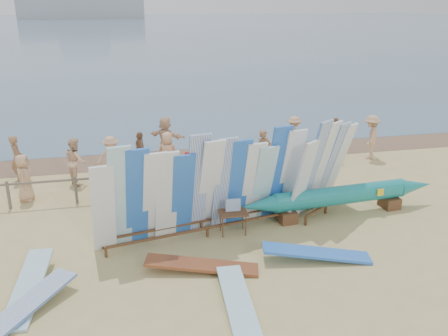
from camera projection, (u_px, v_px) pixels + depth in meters
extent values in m
plane|color=tan|center=(146.00, 240.00, 12.79)|extent=(160.00, 160.00, 0.00)
cube|color=#445F7B|center=(117.00, 25.00, 130.72)|extent=(320.00, 240.00, 0.02)
cube|color=brown|center=(135.00, 159.00, 19.43)|extent=(40.00, 2.60, 0.01)
cube|color=#999EA3|center=(82.00, 8.00, 174.85)|extent=(45.00, 8.00, 8.00)
cube|color=#6B5E50|center=(139.00, 175.00, 15.29)|extent=(12.00, 0.06, 0.06)
cube|color=#6B5E50|center=(9.00, 195.00, 14.60)|extent=(0.08, 0.08, 0.90)
cube|color=#6B5E50|center=(76.00, 190.00, 15.00)|extent=(0.08, 0.08, 0.90)
cube|color=#6B5E50|center=(140.00, 185.00, 15.41)|extent=(0.08, 0.08, 0.90)
cube|color=#6B5E50|center=(200.00, 180.00, 15.81)|extent=(0.08, 0.08, 0.90)
cube|color=#6B5E50|center=(258.00, 176.00, 16.22)|extent=(0.08, 0.08, 0.90)
cube|color=#6B5E50|center=(313.00, 172.00, 16.62)|extent=(0.08, 0.08, 0.90)
cube|color=brown|center=(207.00, 228.00, 12.88)|extent=(5.40, 1.12, 0.06)
cube|color=brown|center=(201.00, 221.00, 13.29)|extent=(5.40, 1.12, 0.06)
cube|color=white|center=(103.00, 209.00, 11.76)|extent=(0.68, 0.68, 2.43)
cube|color=#8BC6DE|center=(120.00, 198.00, 11.85)|extent=(0.72, 0.89, 2.89)
cube|color=blue|center=(137.00, 197.00, 12.03)|extent=(0.73, 0.91, 2.78)
cube|color=white|center=(154.00, 197.00, 12.21)|extent=(0.74, 0.99, 2.64)
cube|color=white|center=(167.00, 196.00, 12.35)|extent=(0.70, 0.77, 2.58)
cube|color=blue|center=(182.00, 196.00, 12.53)|extent=(0.71, 0.81, 2.46)
cube|color=white|center=(197.00, 185.00, 12.62)|extent=(0.72, 0.85, 2.96)
cube|color=white|center=(209.00, 186.00, 12.77)|extent=(0.76, 1.09, 2.78)
cube|color=white|center=(224.00, 184.00, 12.94)|extent=(0.69, 0.74, 2.76)
cube|color=blue|center=(238.00, 184.00, 13.12)|extent=(0.69, 0.73, 2.65)
cube|color=white|center=(252.00, 183.00, 13.30)|extent=(0.70, 0.80, 2.52)
cube|color=#8BC6DE|center=(263.00, 184.00, 13.46)|extent=(0.72, 0.87, 2.39)
cube|color=blue|center=(276.00, 173.00, 13.53)|extent=(0.71, 0.81, 2.91)
cube|color=white|center=(289.00, 173.00, 13.72)|extent=(0.73, 0.92, 2.77)
cube|color=brown|center=(326.00, 205.00, 14.31)|extent=(1.82, 1.32, 0.07)
cube|color=brown|center=(312.00, 201.00, 14.62)|extent=(1.82, 1.32, 0.07)
cube|color=white|center=(302.00, 182.00, 13.42)|extent=(0.87, 0.88, 2.51)
cube|color=white|center=(313.00, 169.00, 13.70)|extent=(0.96, 1.02, 3.00)
cube|color=white|center=(322.00, 167.00, 14.09)|extent=(0.98, 1.03, 2.88)
cube|color=white|center=(331.00, 165.00, 14.47)|extent=(0.99, 1.05, 2.76)
cube|color=white|center=(338.00, 163.00, 14.79)|extent=(1.00, 1.06, 2.64)
cube|color=brown|center=(286.00, 216.00, 13.82)|extent=(0.53, 0.62, 0.35)
cube|color=brown|center=(389.00, 202.00, 14.78)|extent=(0.53, 0.62, 0.35)
cylinder|color=teal|center=(341.00, 195.00, 14.15)|extent=(4.30, 0.91, 0.58)
cone|color=teal|center=(259.00, 205.00, 13.44)|extent=(1.20, 0.63, 0.54)
cone|color=teal|center=(415.00, 186.00, 14.87)|extent=(1.20, 0.63, 0.54)
cube|color=yellow|center=(381.00, 192.00, 14.18)|extent=(0.21, 0.04, 0.21)
cube|color=brown|center=(233.00, 213.00, 12.97)|extent=(0.80, 0.59, 0.05)
cube|color=white|center=(233.00, 205.00, 12.89)|extent=(0.41, 0.05, 0.37)
cube|color=blue|center=(316.00, 260.00, 11.82)|extent=(2.75, 1.12, 0.38)
cube|color=#8BC6DE|center=(30.00, 294.00, 10.45)|extent=(0.78, 2.73, 0.38)
cube|color=white|center=(22.00, 317.00, 9.66)|extent=(2.11, 2.46, 0.36)
cube|color=brown|center=(202.00, 270.00, 11.35)|extent=(2.75, 1.24, 0.29)
cube|color=#8BC6DE|center=(239.00, 308.00, 9.95)|extent=(0.71, 2.73, 0.21)
cube|color=#B2131A|center=(123.00, 182.00, 16.05)|extent=(0.66, 0.63, 0.05)
cube|color=#B2131A|center=(124.00, 172.00, 16.18)|extent=(0.57, 0.30, 0.55)
cube|color=#B2131A|center=(194.00, 171.00, 16.92)|extent=(0.67, 0.62, 0.06)
cube|color=#B2131A|center=(194.00, 161.00, 17.07)|extent=(0.63, 0.24, 0.61)
cube|color=#B2131A|center=(194.00, 173.00, 16.31)|extent=(0.56, 0.78, 0.52)
cube|color=#B2131A|center=(195.00, 161.00, 16.46)|extent=(0.45, 0.24, 0.33)
imported|color=#8C6042|center=(334.00, 139.00, 19.01)|extent=(0.63, 1.08, 1.74)
imported|color=#8C6042|center=(263.00, 151.00, 17.73)|extent=(0.63, 0.42, 1.61)
imported|color=#8C6042|center=(140.00, 152.00, 17.70)|extent=(0.59, 0.97, 1.55)
imported|color=beige|center=(76.00, 161.00, 16.54)|extent=(0.63, 0.89, 1.66)
imported|color=tan|center=(371.00, 137.00, 19.21)|extent=(1.08, 1.22, 1.80)
imported|color=tan|center=(24.00, 178.00, 15.12)|extent=(0.38, 0.76, 1.55)
imported|color=tan|center=(168.00, 154.00, 17.36)|extent=(0.88, 0.63, 1.63)
imported|color=tan|center=(294.00, 135.00, 19.87)|extent=(0.71, 1.11, 1.60)
imported|color=tan|center=(111.00, 158.00, 16.93)|extent=(1.08, 0.53, 1.61)
imported|color=#8C6042|center=(17.00, 158.00, 16.79)|extent=(0.53, 0.69, 1.67)
imported|color=beige|center=(166.00, 138.00, 19.19)|extent=(1.60, 1.39, 1.74)
imported|color=beige|center=(280.00, 156.00, 16.82)|extent=(0.59, 0.95, 1.81)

